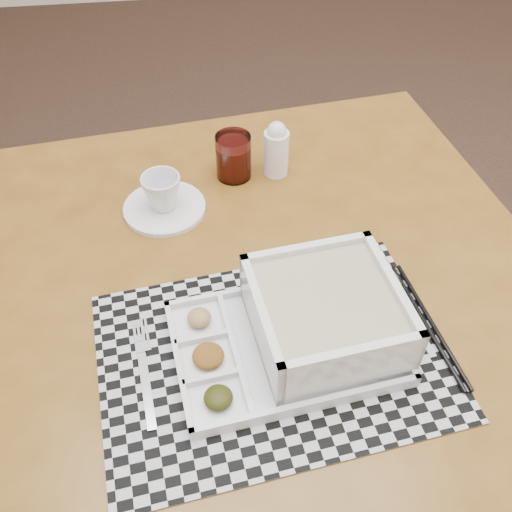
# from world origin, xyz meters

# --- Properties ---
(floor) EXTENTS (5.00, 5.00, 0.00)m
(floor) POSITION_xyz_m (0.00, 0.00, 0.00)
(floor) COLOR #2F2017
(floor) RESTS_ON ground
(dining_table) EXTENTS (1.11, 1.11, 0.75)m
(dining_table) POSITION_xyz_m (-0.38, -0.55, 0.67)
(dining_table) COLOR #5A3810
(dining_table) RESTS_ON ground
(placemat) EXTENTS (0.53, 0.41, 0.00)m
(placemat) POSITION_xyz_m (-0.37, -0.69, 0.75)
(placemat) COLOR #B1B1B9
(placemat) RESTS_ON dining_table
(serving_tray) EXTENTS (0.34, 0.26, 0.10)m
(serving_tray) POSITION_xyz_m (-0.30, -0.66, 0.79)
(serving_tray) COLOR silver
(serving_tray) RESTS_ON placemat
(fork) EXTENTS (0.04, 0.19, 0.00)m
(fork) POSITION_xyz_m (-0.55, -0.69, 0.75)
(fork) COLOR silver
(fork) RESTS_ON placemat
(spoon) EXTENTS (0.04, 0.18, 0.01)m
(spoon) POSITION_xyz_m (-0.15, -0.59, 0.75)
(spoon) COLOR silver
(spoon) RESTS_ON placemat
(chopsticks) EXTENTS (0.05, 0.24, 0.01)m
(chopsticks) POSITION_xyz_m (-0.12, -0.66, 0.75)
(chopsticks) COLOR black
(chopsticks) RESTS_ON placemat
(saucer) EXTENTS (0.15, 0.15, 0.01)m
(saucer) POSITION_xyz_m (-0.51, -0.35, 0.75)
(saucer) COLOR silver
(saucer) RESTS_ON dining_table
(cup) EXTENTS (0.09, 0.09, 0.07)m
(cup) POSITION_xyz_m (-0.51, -0.35, 0.79)
(cup) COLOR silver
(cup) RESTS_ON saucer
(juice_glass) EXTENTS (0.07, 0.07, 0.09)m
(juice_glass) POSITION_xyz_m (-0.38, -0.26, 0.79)
(juice_glass) COLOR white
(juice_glass) RESTS_ON dining_table
(creamer_bottle) EXTENTS (0.05, 0.05, 0.11)m
(creamer_bottle) POSITION_xyz_m (-0.29, -0.26, 0.80)
(creamer_bottle) COLOR silver
(creamer_bottle) RESTS_ON dining_table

